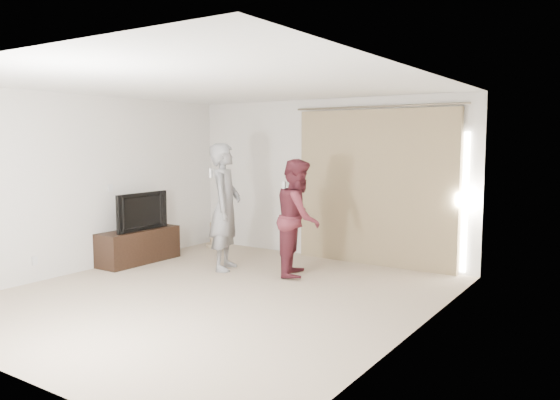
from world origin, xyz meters
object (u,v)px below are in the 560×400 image
(tv, at_px, (138,211))
(person_woman, at_px, (298,217))
(person_man, at_px, (225,207))
(tv_console, at_px, (139,246))

(tv, height_order, person_woman, person_woman)
(tv, distance_m, person_man, 1.51)
(tv, distance_m, person_woman, 2.64)
(tv_console, height_order, person_man, person_man)
(tv_console, height_order, tv, tv)
(tv, relative_size, person_woman, 0.62)
(tv_console, height_order, person_woman, person_woman)
(tv_console, bearing_deg, tv, 90.00)
(tv, relative_size, person_man, 0.54)
(person_man, height_order, person_woman, person_man)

